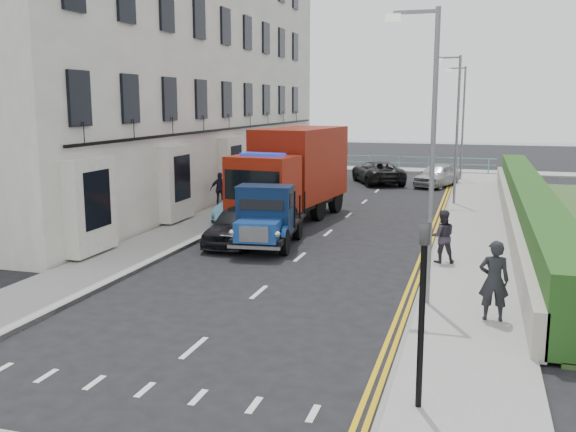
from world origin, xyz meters
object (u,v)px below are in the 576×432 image
at_px(lamp_mid, 455,121).
at_px(pedestrian_east_near, 494,280).
at_px(bedford_lorry, 266,220).
at_px(lamp_near, 428,141).
at_px(parked_car_front, 237,225).
at_px(red_lorry, 293,172).
at_px(lamp_far, 461,116).

bearing_deg(lamp_mid, pedestrian_east_near, -84.55).
bearing_deg(bedford_lorry, pedestrian_east_near, -44.05).
xyz_separation_m(lamp_near, parked_car_front, (-6.78, 5.24, -3.33)).
xyz_separation_m(lamp_mid, bedford_lorry, (-5.57, -11.21, -3.01)).
bearing_deg(red_lorry, parked_car_front, -89.42).
relative_size(red_lorry, pedestrian_east_near, 4.15).
xyz_separation_m(red_lorry, parked_car_front, (-0.55, -5.07, -1.36)).
height_order(lamp_near, lamp_far, same).
bearing_deg(red_lorry, pedestrian_east_near, -48.17).
relative_size(bedford_lorry, red_lorry, 0.62).
height_order(lamp_far, red_lorry, lamp_far).
relative_size(lamp_near, pedestrian_east_near, 3.87).
distance_m(lamp_near, red_lorry, 12.20).
xyz_separation_m(lamp_far, red_lorry, (-6.23, -15.69, -1.97)).
xyz_separation_m(lamp_near, pedestrian_east_near, (1.61, -0.86, -2.97)).
height_order(parked_car_front, pedestrian_east_near, pedestrian_east_near).
bearing_deg(red_lorry, bedford_lorry, -76.42).
xyz_separation_m(lamp_near, bedford_lorry, (-5.57, 4.79, -3.01)).
height_order(red_lorry, pedestrian_east_near, red_lorry).
relative_size(lamp_near, lamp_mid, 1.00).
xyz_separation_m(bedford_lorry, parked_car_front, (-1.21, 0.45, -0.32)).
relative_size(lamp_near, bedford_lorry, 1.50).
height_order(bedford_lorry, red_lorry, red_lorry).
bearing_deg(bedford_lorry, lamp_far, 69.42).
relative_size(bedford_lorry, pedestrian_east_near, 2.58).
distance_m(bedford_lorry, parked_car_front, 1.33).
bearing_deg(bedford_lorry, red_lorry, 90.95).
bearing_deg(lamp_far, lamp_near, -90.00).
xyz_separation_m(parked_car_front, pedestrian_east_near, (8.39, -6.10, 0.36)).
distance_m(lamp_far, parked_car_front, 22.09).
bearing_deg(lamp_near, parked_car_front, 142.28).
bearing_deg(pedestrian_east_near, lamp_mid, -89.33).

